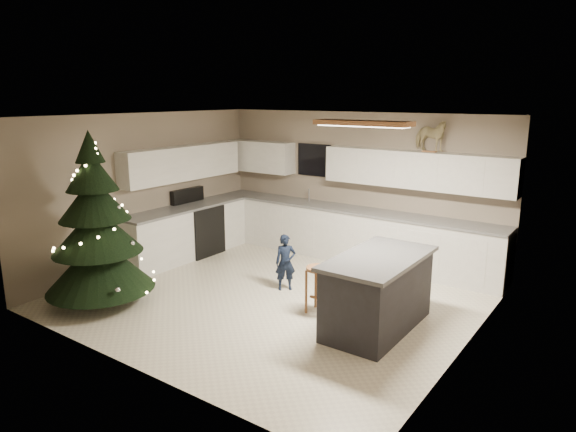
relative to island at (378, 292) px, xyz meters
The scene contains 8 objects.
ground_plane 1.74m from the island, behind, with size 5.50×5.50×0.00m, color #BEB5A1.
room_shell 2.09m from the island, behind, with size 5.52×5.02×2.61m.
cabinetry 3.12m from the island, 146.41° to the left, with size 5.50×3.20×2.00m.
island is the anchor object (origin of this frame).
bar_stool 0.86m from the island, behind, with size 0.34×0.34×0.65m.
christmas_tree 3.88m from the island, 156.53° to the right, with size 1.53×1.48×2.44m.
toddler 1.76m from the island, 166.59° to the left, with size 0.31×0.20×0.86m, color black.
rocking_horse 3.00m from the island, 97.64° to the left, with size 0.61×0.34×0.50m.
Camera 1 is at (4.24, -5.64, 2.88)m, focal length 32.00 mm.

